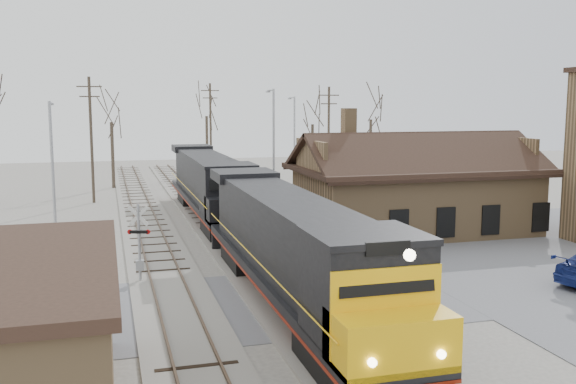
# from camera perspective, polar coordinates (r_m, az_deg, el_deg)

# --- Properties ---
(ground) EXTENTS (140.00, 140.00, 0.00)m
(ground) POSITION_cam_1_polar(r_m,az_deg,el_deg) (27.21, -0.28, -9.67)
(ground) COLOR #A6A196
(ground) RESTS_ON ground
(road) EXTENTS (60.00, 9.00, 0.03)m
(road) POSITION_cam_1_polar(r_m,az_deg,el_deg) (27.21, -0.28, -9.64)
(road) COLOR slate
(road) RESTS_ON ground
(track_main) EXTENTS (3.40, 90.00, 0.24)m
(track_main) POSITION_cam_1_polar(r_m,az_deg,el_deg) (41.40, -5.87, -3.49)
(track_main) COLOR #A6A196
(track_main) RESTS_ON ground
(track_siding) EXTENTS (3.40, 90.00, 0.24)m
(track_siding) POSITION_cam_1_polar(r_m,az_deg,el_deg) (40.89, -12.10, -3.77)
(track_siding) COLOR #A6A196
(track_siding) RESTS_ON ground
(depot) EXTENTS (15.20, 9.31, 7.90)m
(depot) POSITION_cam_1_polar(r_m,az_deg,el_deg) (41.97, 11.16, -0.20)
(depot) COLOR #9A774F
(depot) RESTS_ON ground
(locomotive_lead) EXTENTS (3.14, 21.04, 4.67)m
(locomotive_lead) POSITION_cam_1_polar(r_m,az_deg,el_deg) (25.18, 0.63, -5.33)
(locomotive_lead) COLOR black
(locomotive_lead) RESTS_ON ground
(locomotive_trailing) EXTENTS (3.14, 21.04, 4.42)m
(locomotive_trailing) POSITION_cam_1_polar(r_m,az_deg,el_deg) (45.72, -6.96, 0.61)
(locomotive_trailing) COLOR black
(locomotive_trailing) RESTS_ON ground
(crossbuck_near) EXTENTS (1.05, 0.52, 3.89)m
(crossbuck_near) POSITION_cam_1_polar(r_m,az_deg,el_deg) (22.54, 9.68, -8.66)
(crossbuck_near) COLOR #A5A8AD
(crossbuck_near) RESTS_ON ground
(crossbuck_far) EXTENTS (1.03, 0.37, 3.67)m
(crossbuck_far) POSITION_cam_1_polar(r_m,az_deg,el_deg) (30.24, -13.08, -4.66)
(crossbuck_far) COLOR #A5A8AD
(crossbuck_far) RESTS_ON ground
(streetlight_a) EXTENTS (0.25, 2.04, 8.35)m
(streetlight_a) POSITION_cam_1_polar(r_m,az_deg,el_deg) (40.64, -20.20, 2.46)
(streetlight_a) COLOR #A5A8AD
(streetlight_a) RESTS_ON ground
(streetlight_b) EXTENTS (0.25, 2.04, 9.29)m
(streetlight_b) POSITION_cam_1_polar(r_m,az_deg,el_deg) (49.02, -1.32, 4.36)
(streetlight_b) COLOR #A5A8AD
(streetlight_b) RESTS_ON ground
(streetlight_c) EXTENTS (0.25, 2.04, 8.85)m
(streetlight_c) POSITION_cam_1_polar(r_m,az_deg,el_deg) (62.71, 0.54, 4.93)
(streetlight_c) COLOR #A5A8AD
(streetlight_c) RESTS_ON ground
(utility_pole_a) EXTENTS (2.00, 0.24, 10.35)m
(utility_pole_a) POSITION_cam_1_polar(r_m,az_deg,el_deg) (55.20, -17.08, 4.64)
(utility_pole_a) COLOR #382D23
(utility_pole_a) RESTS_ON ground
(utility_pole_b) EXTENTS (2.00, 0.24, 10.38)m
(utility_pole_b) POSITION_cam_1_polar(r_m,az_deg,el_deg) (71.47, -6.89, 5.61)
(utility_pole_b) COLOR #382D23
(utility_pole_b) RESTS_ON ground
(utility_pole_c) EXTENTS (2.00, 0.24, 9.76)m
(utility_pole_c) POSITION_cam_1_polar(r_m,az_deg,el_deg) (61.25, 3.63, 4.98)
(utility_pole_c) COLOR #382D23
(utility_pole_c) RESTS_ON ground
(tree_b) EXTENTS (4.27, 4.27, 10.46)m
(tree_b) POSITION_cam_1_polar(r_m,az_deg,el_deg) (64.48, -15.46, 6.94)
(tree_b) COLOR #382D23
(tree_b) RESTS_ON ground
(tree_c) EXTENTS (4.47, 4.47, 10.96)m
(tree_c) POSITION_cam_1_polar(r_m,az_deg,el_deg) (76.45, -7.27, 7.53)
(tree_c) COLOR #382D23
(tree_c) RESTS_ON ground
(tree_d) EXTENTS (4.02, 4.02, 9.84)m
(tree_d) POSITION_cam_1_polar(r_m,az_deg,el_deg) (67.46, 2.20, 6.87)
(tree_d) COLOR #382D23
(tree_d) RESTS_ON ground
(tree_e) EXTENTS (4.38, 4.38, 10.74)m
(tree_e) POSITION_cam_1_polar(r_m,az_deg,el_deg) (66.26, 7.39, 7.35)
(tree_e) COLOR #382D23
(tree_e) RESTS_ON ground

